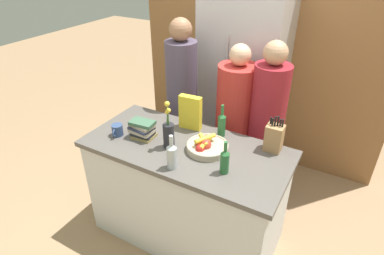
{
  "coord_description": "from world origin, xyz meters",
  "views": [
    {
      "loc": [
        1.04,
        -1.75,
        2.31
      ],
      "look_at": [
        0.0,
        0.09,
        1.06
      ],
      "focal_mm": 30.0,
      "sensor_mm": 36.0,
      "label": 1
    }
  ],
  "objects_px": {
    "person_at_sink": "(182,97)",
    "person_in_blue": "(235,119)",
    "fruit_bowl": "(207,146)",
    "bottle_vinegar": "(172,155)",
    "bottle_wine": "(222,124)",
    "refrigerator": "(242,88)",
    "coffee_mug": "(117,130)",
    "knife_block": "(274,138)",
    "book_stack": "(142,129)",
    "flower_vase": "(169,133)",
    "bottle_oil": "(225,161)",
    "person_in_red_tee": "(266,123)",
    "cereal_box": "(190,112)"
  },
  "relations": [
    {
      "from": "fruit_bowl",
      "to": "bottle_vinegar",
      "type": "xyz_separation_m",
      "value": [
        -0.11,
        -0.3,
        0.06
      ]
    },
    {
      "from": "bottle_oil",
      "to": "person_in_red_tee",
      "type": "height_order",
      "value": "person_in_red_tee"
    },
    {
      "from": "book_stack",
      "to": "person_in_blue",
      "type": "height_order",
      "value": "person_in_blue"
    },
    {
      "from": "person_at_sink",
      "to": "person_in_blue",
      "type": "distance_m",
      "value": 0.56
    },
    {
      "from": "flower_vase",
      "to": "bottle_oil",
      "type": "relative_size",
      "value": 1.59
    },
    {
      "from": "cereal_box",
      "to": "person_at_sink",
      "type": "distance_m",
      "value": 0.49
    },
    {
      "from": "bottle_vinegar",
      "to": "person_in_red_tee",
      "type": "distance_m",
      "value": 1.0
    },
    {
      "from": "knife_block",
      "to": "person_in_red_tee",
      "type": "height_order",
      "value": "person_in_red_tee"
    },
    {
      "from": "knife_block",
      "to": "bottle_vinegar",
      "type": "height_order",
      "value": "knife_block"
    },
    {
      "from": "refrigerator",
      "to": "person_at_sink",
      "type": "height_order",
      "value": "refrigerator"
    },
    {
      "from": "flower_vase",
      "to": "coffee_mug",
      "type": "distance_m",
      "value": 0.46
    },
    {
      "from": "coffee_mug",
      "to": "bottle_wine",
      "type": "relative_size",
      "value": 0.46
    },
    {
      "from": "bottle_wine",
      "to": "person_at_sink",
      "type": "relative_size",
      "value": 0.16
    },
    {
      "from": "refrigerator",
      "to": "person_in_blue",
      "type": "xyz_separation_m",
      "value": [
        0.15,
        -0.54,
        -0.07
      ]
    },
    {
      "from": "person_in_blue",
      "to": "person_in_red_tee",
      "type": "height_order",
      "value": "person_in_red_tee"
    },
    {
      "from": "cereal_box",
      "to": "coffee_mug",
      "type": "relative_size",
      "value": 2.32
    },
    {
      "from": "flower_vase",
      "to": "person_in_red_tee",
      "type": "distance_m",
      "value": 0.9
    },
    {
      "from": "book_stack",
      "to": "person_in_blue",
      "type": "xyz_separation_m",
      "value": [
        0.49,
        0.73,
        -0.13
      ]
    },
    {
      "from": "flower_vase",
      "to": "person_at_sink",
      "type": "height_order",
      "value": "person_at_sink"
    },
    {
      "from": "coffee_mug",
      "to": "bottle_oil",
      "type": "height_order",
      "value": "bottle_oil"
    },
    {
      "from": "person_at_sink",
      "to": "flower_vase",
      "type": "bearing_deg",
      "value": -75.43
    },
    {
      "from": "refrigerator",
      "to": "bottle_wine",
      "type": "height_order",
      "value": "refrigerator"
    },
    {
      "from": "fruit_bowl",
      "to": "flower_vase",
      "type": "distance_m",
      "value": 0.3
    },
    {
      "from": "bottle_vinegar",
      "to": "person_at_sink",
      "type": "relative_size",
      "value": 0.15
    },
    {
      "from": "cereal_box",
      "to": "bottle_oil",
      "type": "xyz_separation_m",
      "value": [
        0.49,
        -0.4,
        -0.05
      ]
    },
    {
      "from": "knife_block",
      "to": "coffee_mug",
      "type": "xyz_separation_m",
      "value": [
        -1.15,
        -0.41,
        -0.06
      ]
    },
    {
      "from": "flower_vase",
      "to": "coffee_mug",
      "type": "bearing_deg",
      "value": -171.92
    },
    {
      "from": "refrigerator",
      "to": "bottle_oil",
      "type": "xyz_separation_m",
      "value": [
        0.41,
        -1.36,
        0.08
      ]
    },
    {
      "from": "knife_block",
      "to": "coffee_mug",
      "type": "height_order",
      "value": "knife_block"
    },
    {
      "from": "book_stack",
      "to": "fruit_bowl",
      "type": "bearing_deg",
      "value": 9.24
    },
    {
      "from": "cereal_box",
      "to": "knife_block",
      "type": "bearing_deg",
      "value": 1.7
    },
    {
      "from": "flower_vase",
      "to": "bottle_wine",
      "type": "relative_size",
      "value": 1.43
    },
    {
      "from": "cereal_box",
      "to": "person_in_red_tee",
      "type": "xyz_separation_m",
      "value": [
        0.53,
        0.38,
        -0.14
      ]
    },
    {
      "from": "knife_block",
      "to": "person_in_blue",
      "type": "relative_size",
      "value": 0.18
    },
    {
      "from": "refrigerator",
      "to": "bottle_wine",
      "type": "relative_size",
      "value": 6.97
    },
    {
      "from": "coffee_mug",
      "to": "bottle_vinegar",
      "type": "bearing_deg",
      "value": -13.02
    },
    {
      "from": "fruit_bowl",
      "to": "bottle_vinegar",
      "type": "distance_m",
      "value": 0.33
    },
    {
      "from": "fruit_bowl",
      "to": "flower_vase",
      "type": "relative_size",
      "value": 0.81
    },
    {
      "from": "fruit_bowl",
      "to": "person_in_blue",
      "type": "xyz_separation_m",
      "value": [
        -0.03,
        0.64,
        -0.09
      ]
    },
    {
      "from": "cereal_box",
      "to": "bottle_oil",
      "type": "height_order",
      "value": "cereal_box"
    },
    {
      "from": "bottle_wine",
      "to": "person_at_sink",
      "type": "xyz_separation_m",
      "value": [
        -0.58,
        0.36,
        -0.05
      ]
    },
    {
      "from": "knife_block",
      "to": "person_in_red_tee",
      "type": "xyz_separation_m",
      "value": [
        -0.17,
        0.36,
        -0.1
      ]
    },
    {
      "from": "bottle_oil",
      "to": "book_stack",
      "type": "bearing_deg",
      "value": 173.14
    },
    {
      "from": "cereal_box",
      "to": "flower_vase",
      "type": "bearing_deg",
      "value": -89.96
    },
    {
      "from": "book_stack",
      "to": "person_in_red_tee",
      "type": "xyz_separation_m",
      "value": [
        0.79,
        0.7,
        -0.07
      ]
    },
    {
      "from": "person_in_red_tee",
      "to": "fruit_bowl",
      "type": "bearing_deg",
      "value": -130.49
    },
    {
      "from": "coffee_mug",
      "to": "person_at_sink",
      "type": "bearing_deg",
      "value": 79.35
    },
    {
      "from": "refrigerator",
      "to": "knife_block",
      "type": "xyz_separation_m",
      "value": [
        0.62,
        -0.93,
        0.09
      ]
    },
    {
      "from": "bottle_vinegar",
      "to": "person_at_sink",
      "type": "height_order",
      "value": "person_at_sink"
    },
    {
      "from": "fruit_bowl",
      "to": "coffee_mug",
      "type": "xyz_separation_m",
      "value": [
        -0.72,
        -0.16,
        0.01
      ]
    }
  ]
}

